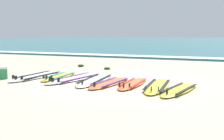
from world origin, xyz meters
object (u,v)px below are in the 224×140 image
surfboard_2 (76,78)px  surfboard_7 (179,90)px  surfboard_1 (60,76)px  cooler_box (2,72)px  surfboard_3 (95,80)px  surfboard_5 (133,83)px  surfboard_4 (110,83)px  surfboard_6 (157,86)px  surfboard_0 (38,76)px

surfboard_2 → surfboard_7: same height
surfboard_1 → cooler_box: cooler_box is taller
surfboard_3 → cooler_box: 2.98m
surfboard_1 → surfboard_5: same height
surfboard_1 → surfboard_4: bearing=-13.3°
surfboard_3 → surfboard_4: same height
surfboard_5 → cooler_box: (-4.12, -0.45, 0.16)m
surfboard_1 → surfboard_2: size_ratio=0.77×
surfboard_1 → surfboard_5: (2.53, -0.33, 0.00)m
surfboard_6 → surfboard_7: same height
surfboard_0 → surfboard_6: (3.92, -0.24, 0.00)m
surfboard_4 → surfboard_7: (1.92, -0.23, 0.00)m
surfboard_0 → surfboard_1: 0.72m
surfboard_0 → surfboard_4: bearing=-6.0°
cooler_box → surfboard_4: bearing=5.6°
cooler_box → surfboard_5: bearing=6.3°
surfboard_1 → surfboard_7: 3.87m
surfboard_2 → surfboard_7: bearing=-10.1°
surfboard_0 → surfboard_1: bearing=14.1°
surfboard_0 → surfboard_7: 4.54m
surfboard_0 → surfboard_1: (0.70, 0.18, 0.00)m
surfboard_2 → surfboard_5: (1.89, -0.22, 0.00)m
surfboard_3 → surfboard_4: (0.57, -0.26, 0.00)m
surfboard_1 → cooler_box: (-1.59, -0.79, 0.16)m
surfboard_4 → cooler_box: size_ratio=3.86×
surfboard_2 → surfboard_6: same height
surfboard_3 → cooler_box: cooler_box is taller
surfboard_4 → surfboard_6: (1.32, 0.03, 0.00)m
cooler_box → surfboard_3: bearing=11.6°
surfboard_5 → cooler_box: cooler_box is taller
surfboard_2 → surfboard_3: size_ratio=1.06×
surfboard_7 → cooler_box: size_ratio=3.77×
surfboard_6 → surfboard_0: bearing=176.5°
cooler_box → surfboard_7: bearing=1.2°
surfboard_4 → surfboard_1: bearing=166.7°
surfboard_5 → surfboard_3: bearing=173.0°
surfboard_5 → surfboard_6: same height
surfboard_0 → cooler_box: cooler_box is taller
surfboard_2 → surfboard_4: same height
surfboard_5 → surfboard_1: bearing=172.5°
surfboard_3 → surfboard_4: bearing=-24.6°
surfboard_6 → cooler_box: cooler_box is taller
surfboard_3 → surfboard_5: 1.21m
surfboard_2 → surfboard_3: same height
surfboard_2 → surfboard_6: (2.57, -0.30, 0.00)m
surfboard_6 → surfboard_7: size_ratio=1.08×
surfboard_1 → surfboard_3: same height
surfboard_0 → surfboard_3: same height
surfboard_6 → cooler_box: size_ratio=4.07×
surfboard_1 → surfboard_6: (3.22, -0.41, -0.00)m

